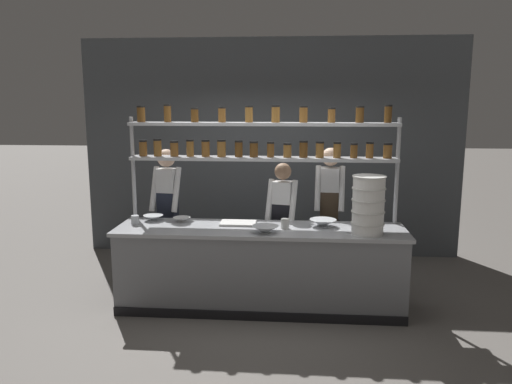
{
  "coord_description": "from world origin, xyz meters",
  "views": [
    {
      "loc": [
        0.39,
        -5.3,
        2.29
      ],
      "look_at": [
        -0.06,
        0.2,
        1.28
      ],
      "focal_mm": 35.0,
      "sensor_mm": 36.0,
      "label": 1
    }
  ],
  "objects_px": {
    "prep_bowl_center_front": "(153,218)",
    "serving_cup_by_board": "(285,224)",
    "spice_shelf_unit": "(261,145)",
    "serving_cup_front": "(135,220)",
    "container_stack": "(368,205)",
    "prep_bowl_center_back": "(182,220)",
    "chef_right": "(329,207)",
    "prep_bowl_near_left": "(265,229)",
    "chef_center": "(282,219)",
    "cutting_board": "(238,223)",
    "chef_left": "(168,207)",
    "prep_bowl_near_right": "(323,223)"
  },
  "relations": [
    {
      "from": "spice_shelf_unit",
      "to": "chef_right",
      "type": "height_order",
      "value": "spice_shelf_unit"
    },
    {
      "from": "chef_right",
      "to": "cutting_board",
      "type": "relative_size",
      "value": 4.34
    },
    {
      "from": "chef_center",
      "to": "serving_cup_front",
      "type": "xyz_separation_m",
      "value": [
        -1.64,
        -0.53,
        0.08
      ]
    },
    {
      "from": "spice_shelf_unit",
      "to": "prep_bowl_center_back",
      "type": "distance_m",
      "value": 1.25
    },
    {
      "from": "container_stack",
      "to": "serving_cup_front",
      "type": "bearing_deg",
      "value": 175.66
    },
    {
      "from": "chef_left",
      "to": "container_stack",
      "type": "height_order",
      "value": "chef_left"
    },
    {
      "from": "prep_bowl_center_front",
      "to": "chef_center",
      "type": "bearing_deg",
      "value": 11.9
    },
    {
      "from": "prep_bowl_center_front",
      "to": "prep_bowl_near_right",
      "type": "height_order",
      "value": "prep_bowl_near_right"
    },
    {
      "from": "chef_center",
      "to": "prep_bowl_near_right",
      "type": "bearing_deg",
      "value": -30.18
    },
    {
      "from": "chef_right",
      "to": "prep_bowl_center_back",
      "type": "height_order",
      "value": "chef_right"
    },
    {
      "from": "container_stack",
      "to": "serving_cup_by_board",
      "type": "xyz_separation_m",
      "value": [
        -0.86,
        0.16,
        -0.25
      ]
    },
    {
      "from": "chef_left",
      "to": "chef_center",
      "type": "bearing_deg",
      "value": 4.92
    },
    {
      "from": "chef_right",
      "to": "prep_bowl_near_right",
      "type": "height_order",
      "value": "chef_right"
    },
    {
      "from": "chef_center",
      "to": "serving_cup_front",
      "type": "height_order",
      "value": "chef_center"
    },
    {
      "from": "spice_shelf_unit",
      "to": "chef_center",
      "type": "xyz_separation_m",
      "value": [
        0.24,
        0.22,
        -0.91
      ]
    },
    {
      "from": "chef_left",
      "to": "prep_bowl_center_front",
      "type": "relative_size",
      "value": 7.37
    },
    {
      "from": "cutting_board",
      "to": "prep_bowl_center_back",
      "type": "relative_size",
      "value": 1.98
    },
    {
      "from": "chef_left",
      "to": "chef_right",
      "type": "height_order",
      "value": "chef_right"
    },
    {
      "from": "prep_bowl_center_back",
      "to": "serving_cup_front",
      "type": "distance_m",
      "value": 0.52
    },
    {
      "from": "chef_center",
      "to": "chef_right",
      "type": "height_order",
      "value": "chef_right"
    },
    {
      "from": "prep_bowl_near_left",
      "to": "prep_bowl_near_right",
      "type": "height_order",
      "value": "prep_bowl_near_right"
    },
    {
      "from": "prep_bowl_center_back",
      "to": "prep_bowl_near_right",
      "type": "relative_size",
      "value": 0.68
    },
    {
      "from": "prep_bowl_near_left",
      "to": "container_stack",
      "type": "bearing_deg",
      "value": 2.49
    },
    {
      "from": "chef_center",
      "to": "serving_cup_by_board",
      "type": "height_order",
      "value": "chef_center"
    },
    {
      "from": "spice_shelf_unit",
      "to": "serving_cup_by_board",
      "type": "height_order",
      "value": "spice_shelf_unit"
    },
    {
      "from": "chef_left",
      "to": "chef_center",
      "type": "height_order",
      "value": "chef_left"
    },
    {
      "from": "chef_right",
      "to": "prep_bowl_center_front",
      "type": "distance_m",
      "value": 2.13
    },
    {
      "from": "chef_left",
      "to": "serving_cup_by_board",
      "type": "height_order",
      "value": "chef_left"
    },
    {
      "from": "chef_center",
      "to": "container_stack",
      "type": "bearing_deg",
      "value": -24.78
    },
    {
      "from": "spice_shelf_unit",
      "to": "chef_right",
      "type": "relative_size",
      "value": 1.77
    },
    {
      "from": "serving_cup_front",
      "to": "chef_right",
      "type": "bearing_deg",
      "value": 18.57
    },
    {
      "from": "chef_left",
      "to": "prep_bowl_center_back",
      "type": "bearing_deg",
      "value": -49.21
    },
    {
      "from": "cutting_board",
      "to": "chef_right",
      "type": "bearing_deg",
      "value": 30.45
    },
    {
      "from": "prep_bowl_center_front",
      "to": "serving_cup_front",
      "type": "bearing_deg",
      "value": -124.81
    },
    {
      "from": "spice_shelf_unit",
      "to": "prep_bowl_center_front",
      "type": "height_order",
      "value": "spice_shelf_unit"
    },
    {
      "from": "container_stack",
      "to": "serving_cup_front",
      "type": "height_order",
      "value": "container_stack"
    },
    {
      "from": "container_stack",
      "to": "prep_bowl_center_back",
      "type": "bearing_deg",
      "value": 169.97
    },
    {
      "from": "chef_center",
      "to": "serving_cup_by_board",
      "type": "xyz_separation_m",
      "value": [
        0.04,
        -0.56,
        0.08
      ]
    },
    {
      "from": "prep_bowl_near_left",
      "to": "chef_center",
      "type": "bearing_deg",
      "value": 78.37
    },
    {
      "from": "chef_right",
      "to": "serving_cup_by_board",
      "type": "distance_m",
      "value": 0.94
    },
    {
      "from": "container_stack",
      "to": "prep_bowl_center_front",
      "type": "distance_m",
      "value": 2.45
    },
    {
      "from": "prep_bowl_center_front",
      "to": "serving_cup_by_board",
      "type": "relative_size",
      "value": 2.15
    },
    {
      "from": "spice_shelf_unit",
      "to": "serving_cup_front",
      "type": "height_order",
      "value": "spice_shelf_unit"
    },
    {
      "from": "chef_left",
      "to": "prep_bowl_center_front",
      "type": "bearing_deg",
      "value": -91.34
    },
    {
      "from": "chef_center",
      "to": "prep_bowl_center_front",
      "type": "xyz_separation_m",
      "value": [
        -1.49,
        -0.31,
        0.06
      ]
    },
    {
      "from": "chef_center",
      "to": "prep_bowl_near_left",
      "type": "bearing_deg",
      "value": -88.04
    },
    {
      "from": "serving_cup_front",
      "to": "serving_cup_by_board",
      "type": "bearing_deg",
      "value": -1.26
    },
    {
      "from": "container_stack",
      "to": "prep_bowl_near_right",
      "type": "distance_m",
      "value": 0.59
    },
    {
      "from": "chef_left",
      "to": "serving_cup_by_board",
      "type": "xyz_separation_m",
      "value": [
        1.47,
        -0.65,
        -0.02
      ]
    },
    {
      "from": "chef_right",
      "to": "serving_cup_front",
      "type": "relative_size",
      "value": 16.4
    }
  ]
}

